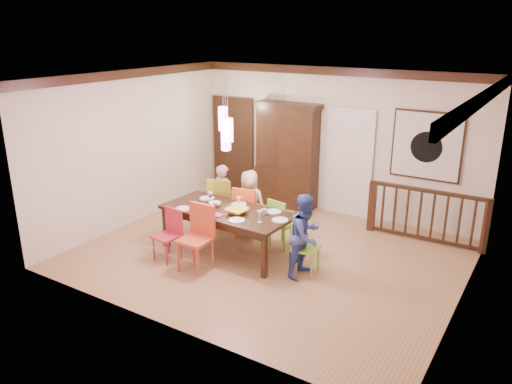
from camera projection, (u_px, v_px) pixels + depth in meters
The scene contains 37 objects.
floor at pixel (269, 254), 8.36m from camera, with size 6.00×6.00×0.00m, color #9B6C4B.
ceiling at pixel (271, 78), 7.44m from camera, with size 6.00×6.00×0.00m, color white.
wall_back at pixel (334, 142), 9.91m from camera, with size 6.00×6.00×0.00m, color beige.
wall_left at pixel (134, 148), 9.42m from camera, with size 5.00×5.00×0.00m, color beige.
wall_right at pixel (472, 205), 6.38m from camera, with size 5.00×5.00×0.00m, color beige.
crown_molding at pixel (271, 83), 7.47m from camera, with size 6.00×5.00×0.16m, color black, non-canonical shape.
panel_door at pixel (234, 147), 11.21m from camera, with size 1.04×0.07×2.24m, color black.
white_doorway at pixel (349, 164), 9.83m from camera, with size 0.97×0.05×2.22m, color silver.
painting at pixel (427, 146), 8.92m from camera, with size 1.25×0.06×1.25m.
pendant_cluster at pixel (226, 129), 7.80m from camera, with size 0.27×0.21×1.14m.
dining_table at pixel (227, 214), 8.26m from camera, with size 2.24×1.09×0.75m.
chair_far_left at pixel (224, 200), 9.22m from camera, with size 0.54×0.54×1.02m.
chair_far_mid at pixel (248, 208), 8.90m from camera, with size 0.51×0.51×0.97m.
chair_far_right at pixel (283, 219), 8.51m from camera, with size 0.47×0.47×0.88m.
chair_near_left at pixel (166, 232), 8.02m from camera, with size 0.42×0.42×0.84m.
chair_near_mid at pixel (195, 235), 7.66m from camera, with size 0.48×0.48×1.03m.
chair_end_right at pixel (306, 244), 7.59m from camera, with size 0.42×0.42×0.84m.
china_hutch at pixel (287, 155), 10.34m from camera, with size 1.38×0.46×2.18m.
balustrade at pixel (426, 214), 8.74m from camera, with size 2.08×0.12×0.96m.
person_far_left at pixel (223, 197), 9.24m from camera, with size 0.45×0.30×1.25m, color beige.
person_far_mid at pixel (249, 203), 8.98m from camera, with size 0.59×0.39×1.21m, color beige.
person_end_right at pixel (306, 235), 7.49m from camera, with size 0.63×0.49×1.29m, color #3A4FA2.
serving_bowl at pixel (237, 211), 8.07m from camera, with size 0.35×0.35×0.09m, color yellow.
small_bowl at pixel (215, 204), 8.40m from camera, with size 0.22×0.22×0.07m, color white.
cup_left at pixel (194, 205), 8.30m from camera, with size 0.13×0.13×0.10m, color silver.
cup_right at pixel (264, 212), 8.01m from camera, with size 0.10×0.10×0.10m, color silver.
plate_far_left at pixel (207, 198), 8.77m from camera, with size 0.26×0.26×0.01m, color white.
plate_far_mid at pixel (239, 204), 8.46m from camera, with size 0.26×0.26×0.01m, color white.
plate_far_right at pixel (273, 212), 8.14m from camera, with size 0.26×0.26×0.01m, color white.
plate_near_left at pixel (183, 209), 8.27m from camera, with size 0.26×0.26×0.01m, color white.
plate_near_mid at pixel (237, 220), 7.78m from camera, with size 0.26×0.26×0.01m, color white.
plate_end_right at pixel (280, 220), 7.78m from camera, with size 0.26×0.26×0.01m, color white.
wine_glass_a at pixel (210, 198), 8.54m from camera, with size 0.08×0.08×0.19m, color #590C19, non-canonical shape.
wine_glass_b at pixel (239, 203), 8.29m from camera, with size 0.08×0.08×0.19m, color silver, non-canonical shape.
wine_glass_c at pixel (215, 208), 8.06m from camera, with size 0.08×0.08×0.19m, color #590C19, non-canonical shape.
wine_glass_d at pixel (260, 217), 7.68m from camera, with size 0.08×0.08×0.19m, color silver, non-canonical shape.
napkin at pixel (217, 215), 7.99m from camera, with size 0.18×0.14×0.01m, color #D83359.
Camera 1 is at (3.86, -6.56, 3.63)m, focal length 35.00 mm.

